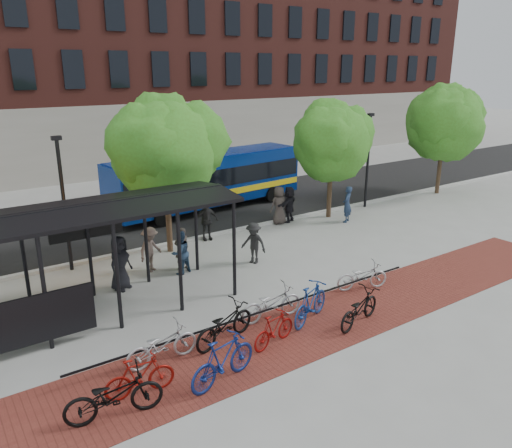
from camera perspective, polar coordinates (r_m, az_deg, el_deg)
ground at (r=20.25m, az=1.99°, el=-4.12°), size 160.00×160.00×0.00m
asphalt_street at (r=26.75m, az=-8.23°, el=1.15°), size 160.00×8.00×0.01m
curb at (r=23.36m, az=-3.84°, el=-0.99°), size 160.00×0.25×0.12m
brick_strip at (r=15.59m, az=7.07°, el=-11.23°), size 24.00×3.00×0.01m
bike_rack_rail at (r=15.48m, az=1.13°, el=-11.31°), size 12.00×0.05×0.95m
building_brick at (r=46.33m, az=-7.64°, el=20.52°), size 55.00×14.00×20.00m
bus_shelter at (r=15.61m, az=-21.56°, el=-0.37°), size 10.60×3.07×3.60m
tree_b at (r=20.47m, az=-10.22°, el=8.81°), size 5.15×4.20×6.47m
tree_c at (r=25.53m, az=8.74°, el=9.65°), size 4.66×3.80×5.92m
tree_d at (r=32.29m, az=20.81°, el=11.09°), size 5.39×4.40×6.55m
lamp_post_left at (r=19.75m, az=-21.12°, el=2.51°), size 0.35×0.20×5.12m
lamp_post_right at (r=27.95m, az=12.68°, el=7.38°), size 0.35×0.20×5.12m
bus at (r=27.20m, az=-5.51°, el=5.29°), size 11.40×3.57×3.03m
bike_0 at (r=12.00m, az=-15.97°, el=-18.33°), size 2.27×1.14×1.14m
bike_1 at (r=12.58m, az=-13.15°, el=-16.59°), size 1.73×0.68×1.01m
bike_2 at (r=13.64m, az=-10.72°, el=-13.41°), size 2.01×0.72×1.05m
bike_3 at (r=12.65m, az=-3.78°, el=-15.26°), size 2.17×1.05×1.25m
bike_4 at (r=14.30m, az=-3.67°, el=-11.35°), size 2.29×1.28×1.14m
bike_5 at (r=14.20m, az=2.08°, el=-11.93°), size 1.69×0.81×0.98m
bike_6 at (r=15.48m, az=1.75°, el=-9.04°), size 2.14×0.93×1.09m
bike_7 at (r=15.43m, az=6.26°, el=-8.95°), size 2.11×1.32×1.23m
bike_8 at (r=15.51m, az=11.69°, el=-9.40°), size 2.16×1.22×1.07m
bike_10 at (r=17.88m, az=12.03°, el=-5.83°), size 1.99×1.24×0.99m
pedestrian_0 at (r=17.95m, az=-15.29°, el=-4.32°), size 1.14×1.03×1.96m
pedestrian_1 at (r=19.28m, az=-8.48°, el=-2.80°), size 0.62×0.42×1.67m
pedestrian_2 at (r=18.88m, az=-8.62°, el=-3.26°), size 0.95×0.83×1.66m
pedestrian_3 at (r=19.30m, az=-11.98°, el=-2.85°), size 1.30×1.11×1.75m
pedestrian_4 at (r=22.38m, az=-5.71°, el=0.40°), size 1.13×0.63×1.81m
pedestrian_5 at (r=25.00m, az=3.80°, el=2.27°), size 1.74×1.20×1.81m
pedestrian_6 at (r=24.62m, az=2.65°, el=2.15°), size 0.96×0.66×1.89m
pedestrian_7 at (r=25.32m, az=10.37°, el=2.24°), size 0.80×0.72×1.82m
pedestrian_9 at (r=19.66m, az=-0.27°, el=-2.19°), size 1.02×1.24×1.67m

